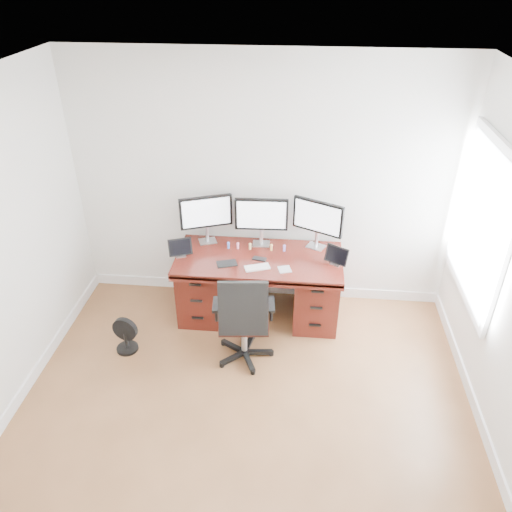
# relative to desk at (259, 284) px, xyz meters

# --- Properties ---
(ground) EXTENTS (4.50, 4.50, 0.00)m
(ground) POSITION_rel_desk_xyz_m (0.00, -1.83, -0.40)
(ground) COLOR brown
(ground) RESTS_ON ground
(back_wall) EXTENTS (4.00, 0.10, 2.70)m
(back_wall) POSITION_rel_desk_xyz_m (0.00, 0.42, 0.95)
(back_wall) COLOR white
(back_wall) RESTS_ON ground
(desk) EXTENTS (1.70, 0.80, 0.75)m
(desk) POSITION_rel_desk_xyz_m (0.00, 0.00, 0.00)
(desk) COLOR #46140E
(desk) RESTS_ON ground
(office_chair) EXTENTS (0.59, 0.59, 1.01)m
(office_chair) POSITION_rel_desk_xyz_m (-0.08, -0.73, -0.07)
(office_chair) COLOR black
(office_chair) RESTS_ON ground
(floor_fan) EXTENTS (0.26, 0.22, 0.37)m
(floor_fan) POSITION_rel_desk_xyz_m (-1.26, -0.71, -0.22)
(floor_fan) COLOR black
(floor_fan) RESTS_ON ground
(monitor_left) EXTENTS (0.53, 0.23, 0.53)m
(monitor_left) POSITION_rel_desk_xyz_m (-0.58, 0.24, 0.68)
(monitor_left) COLOR silver
(monitor_left) RESTS_ON desk
(monitor_center) EXTENTS (0.55, 0.15, 0.53)m
(monitor_center) POSITION_rel_desk_xyz_m (0.00, 0.24, 0.68)
(monitor_center) COLOR silver
(monitor_center) RESTS_ON desk
(monitor_right) EXTENTS (0.51, 0.27, 0.53)m
(monitor_right) POSITION_rel_desk_xyz_m (0.58, 0.24, 0.68)
(monitor_right) COLOR silver
(monitor_right) RESTS_ON desk
(tablet_left) EXTENTS (0.25, 0.15, 0.19)m
(tablet_left) POSITION_rel_desk_xyz_m (-0.80, -0.08, 0.43)
(tablet_left) COLOR silver
(tablet_left) RESTS_ON desk
(tablet_right) EXTENTS (0.24, 0.18, 0.19)m
(tablet_right) POSITION_rel_desk_xyz_m (0.78, -0.08, 0.43)
(tablet_right) COLOR silver
(tablet_right) RESTS_ON desk
(keyboard) EXTENTS (0.27, 0.18, 0.01)m
(keyboard) POSITION_rel_desk_xyz_m (0.00, -0.23, 0.36)
(keyboard) COLOR white
(keyboard) RESTS_ON desk
(trackpad) EXTENTS (0.15, 0.15, 0.01)m
(trackpad) POSITION_rel_desk_xyz_m (0.27, -0.24, 0.35)
(trackpad) COLOR silver
(trackpad) RESTS_ON desk
(drawing_tablet) EXTENTS (0.23, 0.18, 0.01)m
(drawing_tablet) POSITION_rel_desk_xyz_m (-0.31, -0.19, 0.35)
(drawing_tablet) COLOR black
(drawing_tablet) RESTS_ON desk
(phone) EXTENTS (0.15, 0.10, 0.01)m
(phone) POSITION_rel_desk_xyz_m (0.01, -0.07, 0.35)
(phone) COLOR black
(phone) RESTS_ON desk
(figurine_blue) EXTENTS (0.03, 0.03, 0.08)m
(figurine_blue) POSITION_rel_desk_xyz_m (-0.34, 0.12, 0.39)
(figurine_blue) COLOR #537FEE
(figurine_blue) RESTS_ON desk
(figurine_pink) EXTENTS (0.03, 0.03, 0.08)m
(figurine_pink) POSITION_rel_desk_xyz_m (-0.24, 0.12, 0.39)
(figurine_pink) COLOR pink
(figurine_pink) RESTS_ON desk
(figurine_yellow) EXTENTS (0.03, 0.03, 0.08)m
(figurine_yellow) POSITION_rel_desk_xyz_m (-0.11, 0.12, 0.39)
(figurine_yellow) COLOR tan
(figurine_yellow) RESTS_ON desk
(figurine_orange) EXTENTS (0.03, 0.03, 0.08)m
(figurine_orange) POSITION_rel_desk_xyz_m (0.12, 0.12, 0.39)
(figurine_orange) COLOR #F8BB61
(figurine_orange) RESTS_ON desk
(figurine_purple) EXTENTS (0.03, 0.03, 0.08)m
(figurine_purple) POSITION_rel_desk_xyz_m (0.25, 0.12, 0.39)
(figurine_purple) COLOR #8E70CC
(figurine_purple) RESTS_ON desk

